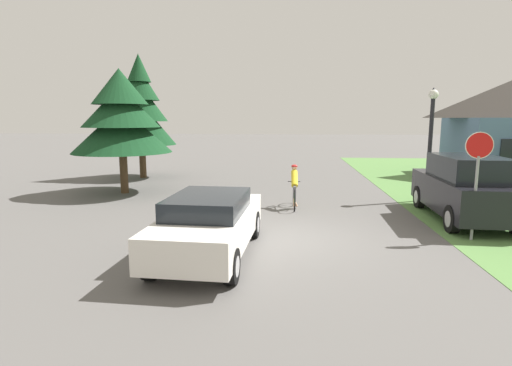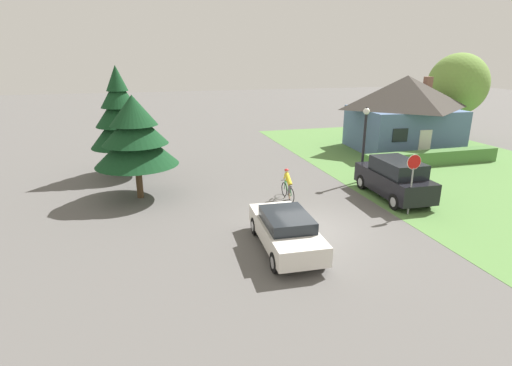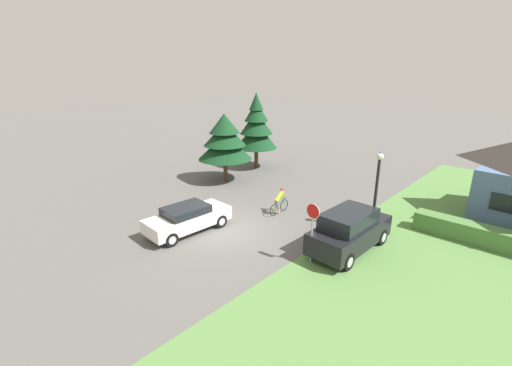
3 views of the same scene
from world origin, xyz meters
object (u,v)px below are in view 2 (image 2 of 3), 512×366
(cottage_house, at_px, (404,112))
(deciduous_tree_right, at_px, (458,84))
(cyclist, at_px, (288,185))
(conifer_tall_near, at_px, (135,136))
(sedan_left_lane, at_px, (286,230))
(conifer_tall_far, at_px, (120,116))
(street_lamp, at_px, (365,135))
(parked_suv_right, at_px, (394,179))
(stop_sign, at_px, (413,173))

(cottage_house, bearing_deg, deciduous_tree_right, 22.72)
(cyclist, distance_m, conifer_tall_near, 7.78)
(sedan_left_lane, distance_m, conifer_tall_far, 13.39)
(cyclist, bearing_deg, street_lamp, -73.27)
(cyclist, bearing_deg, cottage_house, -57.27)
(cottage_house, xyz_separation_m, street_lamp, (-7.09, -6.50, -0.17))
(conifer_tall_near, bearing_deg, parked_suv_right, -16.00)
(cyclist, height_order, street_lamp, street_lamp)
(cottage_house, distance_m, street_lamp, 9.62)
(conifer_tall_far, bearing_deg, deciduous_tree_right, 7.87)
(sedan_left_lane, bearing_deg, cottage_house, -43.84)
(deciduous_tree_right, bearing_deg, cyclist, -150.94)
(stop_sign, bearing_deg, street_lamp, -92.13)
(sedan_left_lane, bearing_deg, deciduous_tree_right, -50.12)
(parked_suv_right, xyz_separation_m, stop_sign, (-0.66, -2.15, 0.94))
(stop_sign, xyz_separation_m, street_lamp, (0.52, 5.01, 0.75))
(street_lamp, relative_size, deciduous_tree_right, 0.59)
(conifer_tall_near, xyz_separation_m, conifer_tall_far, (-0.82, 4.37, 0.36))
(street_lamp, height_order, conifer_tall_far, conifer_tall_far)
(sedan_left_lane, distance_m, conifer_tall_near, 9.24)
(street_lamp, bearing_deg, conifer_tall_near, 176.98)
(conifer_tall_far, bearing_deg, sedan_left_lane, -63.21)
(cottage_house, height_order, street_lamp, cottage_house)
(deciduous_tree_right, bearing_deg, parked_suv_right, -139.16)
(street_lamp, distance_m, deciduous_tree_right, 16.09)
(sedan_left_lane, relative_size, stop_sign, 1.64)
(parked_suv_right, distance_m, stop_sign, 2.44)
(cottage_house, height_order, stop_sign, cottage_house)
(cottage_house, bearing_deg, sedan_left_lane, -132.66)
(conifer_tall_near, height_order, conifer_tall_far, conifer_tall_far)
(conifer_tall_far, distance_m, deciduous_tree_right, 26.58)
(sedan_left_lane, bearing_deg, stop_sign, -72.34)
(conifer_tall_near, relative_size, conifer_tall_far, 0.80)
(sedan_left_lane, xyz_separation_m, cyclist, (1.96, 5.09, -0.03))
(cottage_house, height_order, parked_suv_right, cottage_house)
(cyclist, relative_size, conifer_tall_near, 0.33)
(cyclist, bearing_deg, deciduous_tree_right, -62.06)
(cottage_house, xyz_separation_m, stop_sign, (-7.61, -11.51, -0.91))
(cottage_house, xyz_separation_m, cyclist, (-12.09, -8.11, -2.12))
(sedan_left_lane, distance_m, deciduous_tree_right, 25.81)
(conifer_tall_near, height_order, deciduous_tree_right, deciduous_tree_right)
(cottage_house, height_order, deciduous_tree_right, deciduous_tree_right)
(cottage_house, bearing_deg, parked_suv_right, -122.48)
(street_lamp, distance_m, conifer_tall_far, 13.83)
(cyclist, distance_m, street_lamp, 5.61)
(sedan_left_lane, distance_m, stop_sign, 6.76)
(cottage_house, relative_size, conifer_tall_far, 1.25)
(sedan_left_lane, xyz_separation_m, street_lamp, (6.96, 6.70, 1.92))
(parked_suv_right, height_order, street_lamp, street_lamp)
(sedan_left_lane, bearing_deg, parked_suv_right, -58.65)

